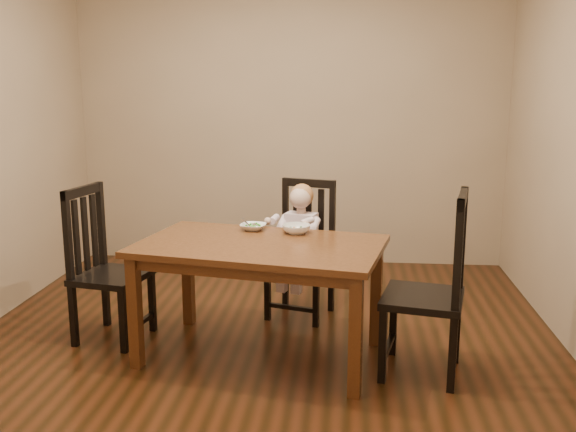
# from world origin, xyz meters

# --- Properties ---
(room) EXTENTS (4.01, 4.01, 2.71)m
(room) POSITION_xyz_m (0.00, 0.00, 1.35)
(room) COLOR #421E0D
(room) RESTS_ON ground
(dining_table) EXTENTS (1.63, 1.16, 0.74)m
(dining_table) POSITION_xyz_m (0.02, -0.23, 0.66)
(dining_table) COLOR #43220F
(dining_table) RESTS_ON room
(chair_child) EXTENTS (0.53, 0.52, 1.01)m
(chair_child) POSITION_xyz_m (0.23, 0.56, 0.48)
(chair_child) COLOR black
(chair_child) RESTS_ON room
(chair_left) EXTENTS (0.51, 0.52, 1.04)m
(chair_left) POSITION_xyz_m (-1.06, -0.03, 0.50)
(chair_left) COLOR black
(chair_left) RESTS_ON room
(chair_right) EXTENTS (0.55, 0.56, 1.11)m
(chair_right) POSITION_xyz_m (1.06, -0.39, 0.53)
(chair_right) COLOR black
(chair_right) RESTS_ON room
(toddler) EXTENTS (0.39, 0.44, 0.51)m
(toddler) POSITION_xyz_m (0.21, 0.51, 0.61)
(toddler) COLOR white
(toddler) RESTS_ON chair_child
(bowl_peas) EXTENTS (0.20, 0.20, 0.04)m
(bowl_peas) POSITION_xyz_m (-0.08, 0.11, 0.76)
(bowl_peas) COLOR white
(bowl_peas) RESTS_ON dining_table
(bowl_veg) EXTENTS (0.22, 0.22, 0.06)m
(bowl_veg) POSITION_xyz_m (0.22, 0.05, 0.77)
(bowl_veg) COLOR white
(bowl_veg) RESTS_ON dining_table
(fork) EXTENTS (0.08, 0.10, 0.05)m
(fork) POSITION_xyz_m (-0.12, 0.10, 0.79)
(fork) COLOR silver
(fork) RESTS_ON bowl_peas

